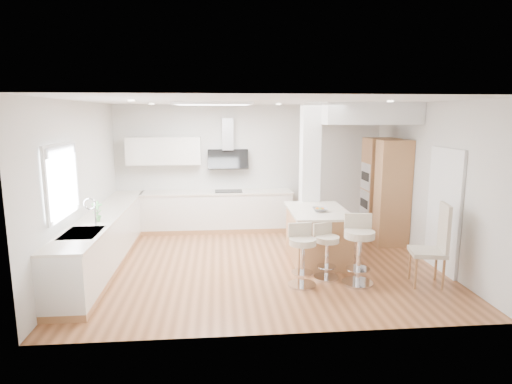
{
  "coord_description": "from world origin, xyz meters",
  "views": [
    {
      "loc": [
        -0.72,
        -7.16,
        2.58
      ],
      "look_at": [
        -0.05,
        0.4,
        1.2
      ],
      "focal_mm": 30.0,
      "sensor_mm": 36.0,
      "label": 1
    }
  ],
  "objects": [
    {
      "name": "ground",
      "position": [
        0.0,
        0.0,
        0.0
      ],
      "size": [
        6.0,
        6.0,
        0.0
      ],
      "primitive_type": "plane",
      "color": "#9E613A",
      "rests_on": "ground"
    },
    {
      "name": "ceiling",
      "position": [
        0.0,
        0.0,
        0.0
      ],
      "size": [
        6.0,
        5.0,
        0.02
      ],
      "primitive_type": "cube",
      "color": "white",
      "rests_on": "ground"
    },
    {
      "name": "wall_back",
      "position": [
        0.0,
        2.5,
        1.4
      ],
      "size": [
        6.0,
        0.04,
        2.8
      ],
      "primitive_type": "cube",
      "color": "beige",
      "rests_on": "ground"
    },
    {
      "name": "wall_left",
      "position": [
        -3.0,
        0.0,
        1.4
      ],
      "size": [
        0.04,
        5.0,
        2.8
      ],
      "primitive_type": "cube",
      "color": "beige",
      "rests_on": "ground"
    },
    {
      "name": "wall_right",
      "position": [
        3.0,
        0.0,
        1.4
      ],
      "size": [
        0.04,
        5.0,
        2.8
      ],
      "primitive_type": "cube",
      "color": "beige",
      "rests_on": "ground"
    },
    {
      "name": "skylight",
      "position": [
        -0.79,
        0.6,
        2.77
      ],
      "size": [
        4.1,
        2.1,
        0.06
      ],
      "color": "white",
      "rests_on": "ground"
    },
    {
      "name": "window_left",
      "position": [
        -2.96,
        -0.9,
        1.69
      ],
      "size": [
        0.06,
        1.28,
        1.07
      ],
      "color": "white",
      "rests_on": "ground"
    },
    {
      "name": "doorway_right",
      "position": [
        2.97,
        -0.6,
        1.0
      ],
      "size": [
        0.05,
        1.0,
        2.1
      ],
      "color": "#4A413A",
      "rests_on": "ground"
    },
    {
      "name": "counter_left",
      "position": [
        -2.7,
        0.23,
        0.46
      ],
      "size": [
        0.63,
        4.5,
        1.35
      ],
      "color": "#AD784A",
      "rests_on": "ground"
    },
    {
      "name": "counter_back",
      "position": [
        -0.91,
        2.22,
        0.7
      ],
      "size": [
        3.62,
        0.63,
        2.5
      ],
      "color": "#AD784A",
      "rests_on": "ground"
    },
    {
      "name": "pillar",
      "position": [
        1.05,
        0.95,
        1.4
      ],
      "size": [
        0.35,
        0.35,
        2.8
      ],
      "color": "white",
      "rests_on": "ground"
    },
    {
      "name": "soffit",
      "position": [
        2.1,
        1.4,
        2.6
      ],
      "size": [
        1.78,
        2.2,
        0.4
      ],
      "color": "white",
      "rests_on": "ground"
    },
    {
      "name": "oven_column",
      "position": [
        2.68,
        1.23,
        1.05
      ],
      "size": [
        0.63,
        1.21,
        2.1
      ],
      "color": "#AD784A",
      "rests_on": "ground"
    },
    {
      "name": "peninsula",
      "position": [
        1.03,
        0.1,
        0.47
      ],
      "size": [
        1.03,
        1.53,
        0.99
      ],
      "rotation": [
        0.0,
        0.0,
        -0.02
      ],
      "color": "#AD784A",
      "rests_on": "ground"
    },
    {
      "name": "bar_stool_a",
      "position": [
        0.53,
        -1.05,
        0.53
      ],
      "size": [
        0.47,
        0.47,
        0.95
      ],
      "rotation": [
        0.0,
        0.0,
        0.11
      ],
      "color": "silver",
      "rests_on": "ground"
    },
    {
      "name": "bar_stool_b",
      "position": [
        0.97,
        -0.79,
        0.49
      ],
      "size": [
        0.51,
        0.51,
        0.88
      ],
      "rotation": [
        0.0,
        0.0,
        0.36
      ],
      "color": "silver",
      "rests_on": "ground"
    },
    {
      "name": "bar_stool_c",
      "position": [
        1.4,
        -1.05,
        0.6
      ],
      "size": [
        0.56,
        0.56,
        1.07
      ],
      "rotation": [
        0.0,
        0.0,
        -0.17
      ],
      "color": "silver",
      "rests_on": "ground"
    },
    {
      "name": "dining_chair",
      "position": [
        2.54,
        -1.21,
        0.68
      ],
      "size": [
        0.59,
        0.59,
        1.27
      ],
      "rotation": [
        0.0,
        0.0,
        -0.22
      ],
      "color": "#C1B39D",
      "rests_on": "ground"
    }
  ]
}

